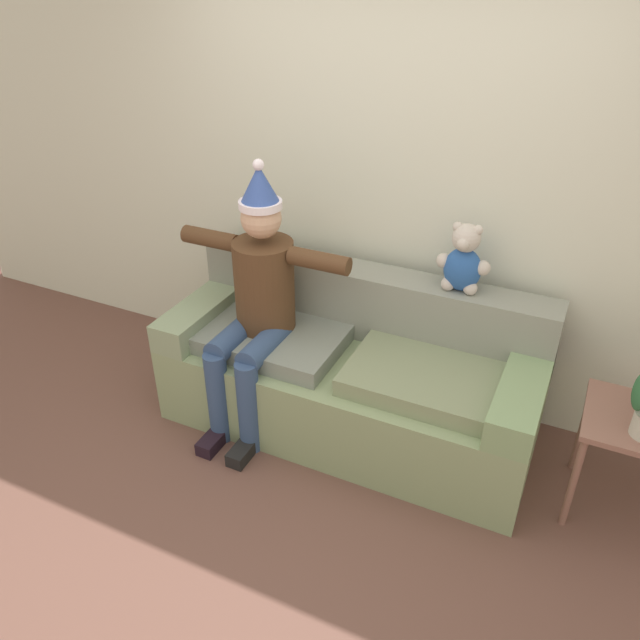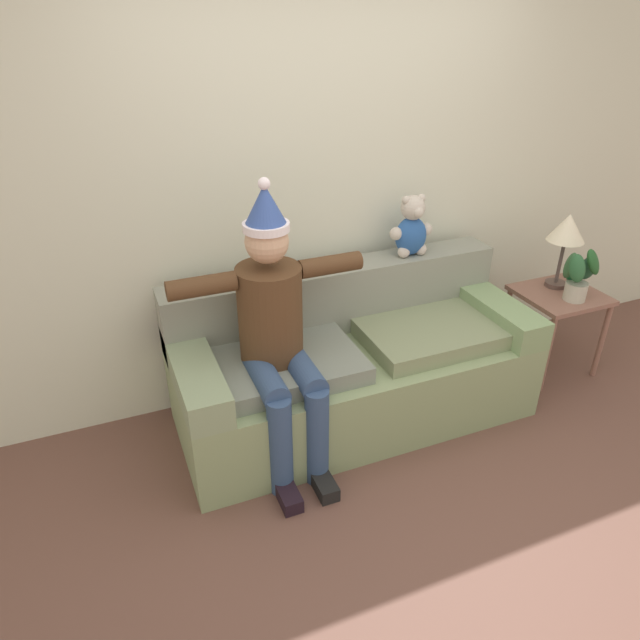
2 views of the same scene
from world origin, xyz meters
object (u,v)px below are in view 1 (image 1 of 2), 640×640
(teddy_bear, at_px, (463,261))
(side_table, at_px, (639,436))
(person_seated, at_px, (256,299))
(couch, at_px, (352,372))

(teddy_bear, xyz_separation_m, side_table, (0.99, -0.32, -0.57))
(person_seated, bearing_deg, side_table, 2.95)
(teddy_bear, height_order, side_table, teddy_bear)
(person_seated, height_order, teddy_bear, person_seated)
(person_seated, xyz_separation_m, side_table, (2.02, 0.10, -0.31))
(couch, height_order, person_seated, person_seated)
(person_seated, distance_m, side_table, 2.04)
(teddy_bear, bearing_deg, person_seated, -157.43)
(couch, bearing_deg, teddy_bear, 27.35)
(person_seated, height_order, side_table, person_seated)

